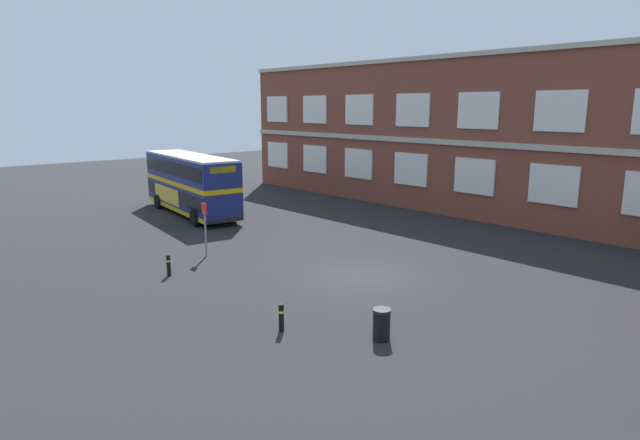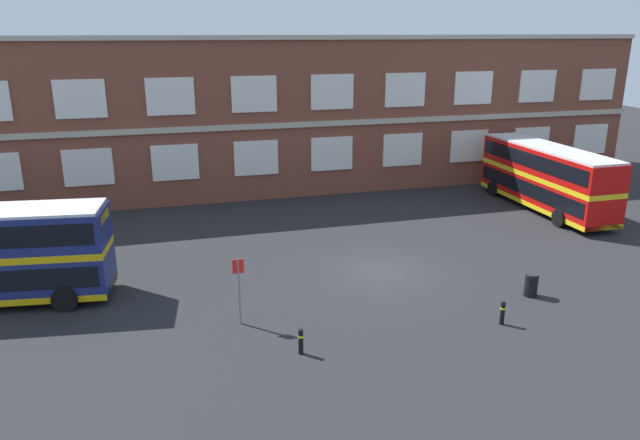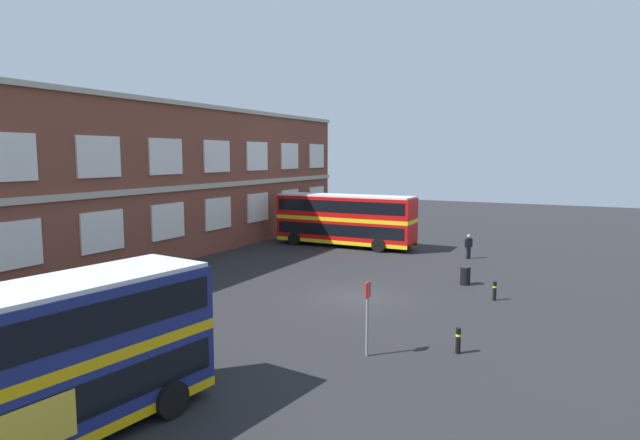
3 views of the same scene
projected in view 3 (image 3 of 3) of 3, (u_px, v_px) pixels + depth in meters
ground_plane at (320, 293)px, 28.33m from camera, size 120.00×120.00×0.00m
brick_terminal_building at (89, 186)px, 34.14m from camera, size 52.34×8.19×10.69m
double_decker_middle at (345, 219)px, 42.42m from camera, size 2.87×11.00×4.07m
waiting_passenger at (468, 245)px, 37.46m from camera, size 0.52×0.53×1.70m
bus_stand_flag at (367, 312)px, 19.20m from camera, size 0.44×0.10×2.70m
station_litter_bin at (465, 275)px, 29.99m from camera, size 0.60×0.60×1.03m
safety_bollard_west at (495, 291)px, 26.76m from camera, size 0.19×0.19×0.95m
safety_bollard_east at (458, 340)px, 19.58m from camera, size 0.19×0.19×0.95m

